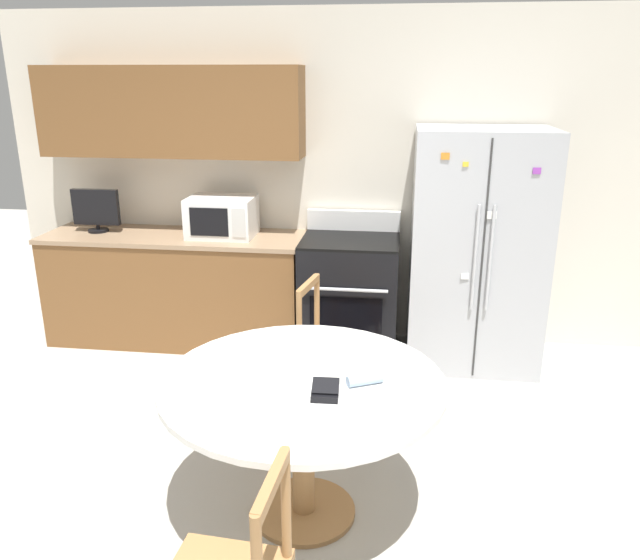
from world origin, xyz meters
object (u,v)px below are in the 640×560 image
(oven_range, at_px, (350,294))
(countertop_tv, at_px, (96,209))
(candle_glass, at_px, (290,366))
(dining_chair_far, at_px, (333,355))
(microwave, at_px, (222,217))
(refrigerator, at_px, (476,250))
(wallet, at_px, (325,391))

(oven_range, xyz_separation_m, countertop_tv, (-2.05, 0.04, 0.62))
(candle_glass, bearing_deg, oven_range, 86.28)
(countertop_tv, bearing_deg, dining_chair_far, -28.03)
(oven_range, relative_size, microwave, 2.11)
(countertop_tv, height_order, dining_chair_far, countertop_tv)
(dining_chair_far, height_order, candle_glass, dining_chair_far)
(refrigerator, xyz_separation_m, candle_glass, (-1.06, -1.89, -0.10))
(refrigerator, bearing_deg, countertop_tv, 178.35)
(microwave, relative_size, candle_glass, 5.58)
(dining_chair_far, bearing_deg, oven_range, -170.77)
(microwave, distance_m, wallet, 2.46)
(microwave, height_order, candle_glass, microwave)
(countertop_tv, distance_m, dining_chair_far, 2.40)
(refrigerator, height_order, oven_range, refrigerator)
(refrigerator, bearing_deg, oven_range, 177.16)
(countertop_tv, relative_size, wallet, 2.91)
(refrigerator, bearing_deg, wallet, -112.30)
(microwave, bearing_deg, candle_glass, -65.82)
(oven_range, relative_size, dining_chair_far, 1.20)
(microwave, xyz_separation_m, dining_chair_far, (1.00, -1.08, -0.62))
(refrigerator, height_order, microwave, refrigerator)
(oven_range, relative_size, wallet, 8.24)
(refrigerator, bearing_deg, candle_glass, -119.33)
(wallet, bearing_deg, candle_glass, 132.86)
(countertop_tv, height_order, wallet, countertop_tv)
(dining_chair_far, bearing_deg, refrigerator, 146.44)
(refrigerator, distance_m, countertop_tv, 3.00)
(dining_chair_far, distance_m, candle_glass, 0.97)
(candle_glass, height_order, wallet, candle_glass)
(wallet, bearing_deg, countertop_tv, 134.11)
(dining_chair_far, bearing_deg, candle_glass, 3.28)
(refrigerator, relative_size, candle_glass, 19.19)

